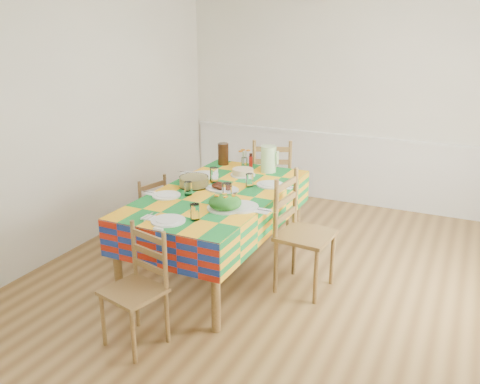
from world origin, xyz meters
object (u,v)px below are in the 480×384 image
chair_far (272,183)px  chair_left (146,216)px  chair_right (301,234)px  chair_near (138,289)px  meat_platter (222,187)px  tea_pitcher (223,154)px  green_pitcher (268,159)px  dining_table (218,201)px

chair_far → chair_left: size_ratio=1.24×
chair_right → chair_left: bearing=95.0°
chair_near → chair_left: chair_near is taller
chair_near → chair_far: chair_far is taller
meat_platter → chair_right: chair_right is taller
meat_platter → chair_near: chair_near is taller
tea_pitcher → chair_near: size_ratio=0.26×
chair_near → green_pitcher: bearing=99.0°
meat_platter → green_pitcher: 0.78m
chair_right → chair_near: bearing=152.8°
dining_table → tea_pitcher: 0.98m
tea_pitcher → chair_left: (-0.44, -0.88, -0.50)m
meat_platter → chair_left: meat_platter is taller
dining_table → chair_near: size_ratio=2.29×
chair_near → chair_right: chair_right is taller
chair_right → green_pitcher: bearing=43.2°
meat_platter → chair_near: (0.00, -1.37, -0.38)m
chair_left → dining_table: bearing=105.3°
chair_left → chair_right: (1.66, 0.01, 0.10)m
dining_table → chair_left: bearing=-179.3°
dining_table → chair_far: chair_far is taller
meat_platter → tea_pitcher: tea_pitcher is taller
tea_pitcher → chair_left: 1.10m
tea_pitcher → chair_near: tea_pitcher is taller
dining_table → chair_far: size_ratio=1.95×
green_pitcher → chair_left: bearing=-140.4°
green_pitcher → chair_left: green_pitcher is taller
green_pitcher → tea_pitcher: (-0.56, 0.05, -0.02)m
dining_table → chair_right: bearing=0.3°
green_pitcher → chair_far: green_pitcher is taller
chair_far → chair_right: 1.53m
tea_pitcher → chair_right: chair_right is taller
meat_platter → green_pitcher: size_ratio=1.20×
chair_near → chair_right: 1.55m
dining_table → green_pitcher: green_pitcher is taller
meat_platter → tea_pitcher: 0.90m
green_pitcher → chair_right: green_pitcher is taller
tea_pitcher → chair_left: bearing=-116.6°
dining_table → chair_right: chair_right is taller
green_pitcher → chair_left: size_ratio=0.32×
chair_far → chair_right: (0.80, -1.30, 0.00)m
meat_platter → chair_far: bearing=89.5°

